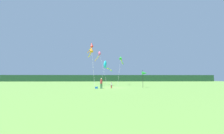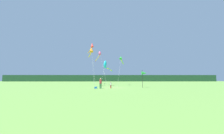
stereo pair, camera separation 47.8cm
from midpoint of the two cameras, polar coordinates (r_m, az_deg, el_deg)
ground_plane at (r=25.78m, az=0.77°, el=-8.58°), size 120.00×120.00×0.00m
distant_treeline at (r=70.70m, az=-0.36°, el=-4.67°), size 108.00×2.56×3.25m
person_adult at (r=23.71m, az=-4.18°, el=-6.52°), size 0.39×0.39×1.78m
person_child at (r=24.48m, az=0.04°, el=-7.33°), size 0.25×0.25×1.12m
cooler_box at (r=23.88m, az=-6.16°, el=-8.50°), size 0.45×0.44×0.31m
banner_flag_pole at (r=26.50m, az=13.69°, el=-2.54°), size 0.90×0.70×3.30m
kite_red at (r=41.71m, az=-8.05°, el=8.72°), size 3.22×7.37×12.31m
kite_cyan at (r=32.06m, az=-2.22°, el=0.83°), size 2.79×5.43×5.94m
kite_green at (r=34.66m, az=4.21°, el=3.50°), size 2.29×8.60×7.49m
kite_rainbow at (r=37.30m, az=-5.01°, el=5.06°), size 3.83×9.42×8.96m
kite_orange at (r=32.56m, az=-8.23°, el=6.99°), size 2.37×6.65×9.22m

